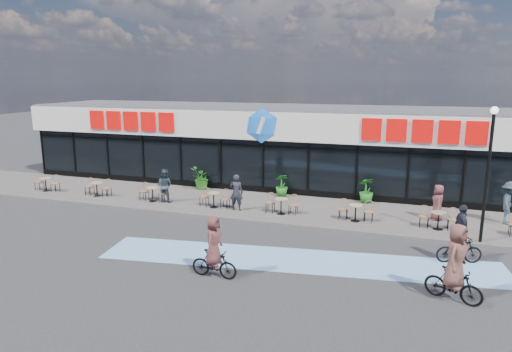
# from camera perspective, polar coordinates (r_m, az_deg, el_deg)

# --- Properties ---
(ground) EXTENTS (120.00, 120.00, 0.00)m
(ground) POSITION_cam_1_polar(r_m,az_deg,el_deg) (18.90, -5.67, -7.27)
(ground) COLOR #28282B
(ground) RESTS_ON ground
(sidewalk) EXTENTS (44.00, 5.00, 0.10)m
(sidewalk) POSITION_cam_1_polar(r_m,az_deg,el_deg) (22.86, -1.03, -3.61)
(sidewalk) COLOR #615A56
(sidewalk) RESTS_ON ground
(bike_lane) EXTENTS (14.17, 4.13, 0.01)m
(bike_lane) POSITION_cam_1_polar(r_m,az_deg,el_deg) (16.35, 5.20, -10.43)
(bike_lane) COLOR #6B9ACA
(bike_lane) RESTS_ON ground
(building) EXTENTS (30.60, 6.57, 4.75)m
(building) POSITION_cam_1_polar(r_m,az_deg,el_deg) (27.45, 2.78, 3.95)
(building) COLOR black
(building) RESTS_ON ground
(lamp_post) EXTENTS (0.28, 0.28, 5.16)m
(lamp_post) POSITION_cam_1_polar(r_m,az_deg,el_deg) (18.98, 27.07, 1.40)
(lamp_post) COLOR black
(lamp_post) RESTS_ON sidewalk
(bistro_set_0) EXTENTS (1.54, 0.62, 0.90)m
(bistro_set_0) POSITION_cam_1_polar(r_m,az_deg,el_deg) (27.89, -24.68, -0.76)
(bistro_set_0) COLOR tan
(bistro_set_0) RESTS_ON sidewalk
(bistro_set_1) EXTENTS (1.54, 0.62, 0.90)m
(bistro_set_1) POSITION_cam_1_polar(r_m,az_deg,el_deg) (25.71, -19.16, -1.34)
(bistro_set_1) COLOR tan
(bistro_set_1) RESTS_ON sidewalk
(bistro_set_2) EXTENTS (1.54, 0.62, 0.90)m
(bistro_set_2) POSITION_cam_1_polar(r_m,az_deg,el_deg) (23.82, -12.69, -2.00)
(bistro_set_2) COLOR tan
(bistro_set_2) RESTS_ON sidewalk
(bistro_set_3) EXTENTS (1.54, 0.62, 0.90)m
(bistro_set_3) POSITION_cam_1_polar(r_m,az_deg,el_deg) (22.28, -5.21, -2.73)
(bistro_set_3) COLOR tan
(bistro_set_3) RESTS_ON sidewalk
(bistro_set_4) EXTENTS (1.54, 0.62, 0.90)m
(bistro_set_4) POSITION_cam_1_polar(r_m,az_deg,el_deg) (21.17, 3.22, -3.50)
(bistro_set_4) COLOR tan
(bistro_set_4) RESTS_ON sidewalk
(bistro_set_5) EXTENTS (1.54, 0.62, 0.90)m
(bistro_set_5) POSITION_cam_1_polar(r_m,az_deg,el_deg) (20.57, 12.37, -4.24)
(bistro_set_5) COLOR tan
(bistro_set_5) RESTS_ON sidewalk
(bistro_set_6) EXTENTS (1.54, 0.62, 0.90)m
(bistro_set_6) POSITION_cam_1_polar(r_m,az_deg,el_deg) (20.52, 21.83, -4.90)
(bistro_set_6) COLOR tan
(bistro_set_6) RESTS_ON sidewalk
(potted_plant_left) EXTENTS (1.14, 1.27, 1.28)m
(potted_plant_left) POSITION_cam_1_polar(r_m,az_deg,el_deg) (25.77, -6.86, -0.29)
(potted_plant_left) COLOR #26651D
(potted_plant_left) RESTS_ON sidewalk
(potted_plant_mid) EXTENTS (0.94, 0.94, 1.19)m
(potted_plant_mid) POSITION_cam_1_polar(r_m,az_deg,el_deg) (24.19, 3.25, -1.16)
(potted_plant_mid) COLOR #1C621E
(potted_plant_mid) RESTS_ON sidewalk
(potted_plant_right) EXTENTS (0.99, 0.99, 1.27)m
(potted_plant_right) POSITION_cam_1_polar(r_m,az_deg,el_deg) (23.57, 13.62, -1.76)
(potted_plant_right) COLOR #1E671D
(potted_plant_right) RESTS_ON sidewalk
(patron_left) EXTENTS (0.68, 0.49, 1.74)m
(patron_left) POSITION_cam_1_polar(r_m,az_deg,el_deg) (21.56, -2.48, -2.06)
(patron_left) COLOR black
(patron_left) RESTS_ON sidewalk
(patron_right) EXTENTS (0.90, 0.74, 1.69)m
(patron_right) POSITION_cam_1_polar(r_m,az_deg,el_deg) (23.45, -11.38, -1.18)
(patron_right) COLOR #29363F
(patron_right) RESTS_ON sidewalk
(pedestrian_a) EXTENTS (0.61, 0.85, 1.61)m
(pedestrian_a) POSITION_cam_1_polar(r_m,az_deg,el_deg) (21.61, 21.77, -3.09)
(pedestrian_a) COLOR brown
(pedestrian_a) RESTS_ON sidewalk
(pedestrian_b) EXTENTS (0.94, 1.33, 1.86)m
(pedestrian_b) POSITION_cam_1_polar(r_m,az_deg,el_deg) (22.34, 29.07, -2.96)
(pedestrian_b) COLOR #293740
(pedestrian_b) RESTS_ON sidewalk
(cyclist_a) EXTENTS (1.70, 1.07, 2.31)m
(cyclist_a) POSITION_cam_1_polar(r_m,az_deg,el_deg) (14.33, 23.60, -10.54)
(cyclist_a) COLOR black
(cyclist_a) RESTS_ON ground
(cyclist_b) EXTENTS (1.62, 1.03, 2.09)m
(cyclist_b) POSITION_cam_1_polar(r_m,az_deg,el_deg) (17.24, 24.18, -7.22)
(cyclist_b) COLOR black
(cyclist_b) RESTS_ON ground
(cyclist_c) EXTENTS (1.56, 0.80, 2.07)m
(cyclist_c) POSITION_cam_1_polar(r_m,az_deg,el_deg) (14.72, -5.29, -9.43)
(cyclist_c) COLOR black
(cyclist_c) RESTS_ON ground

